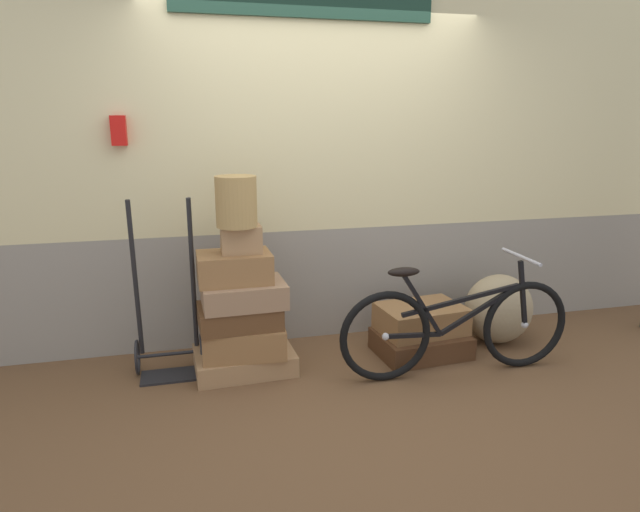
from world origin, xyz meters
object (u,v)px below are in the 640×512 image
object	(u,v)px
suitcase_5	(241,239)
suitcase_6	(421,343)
suitcase_0	(244,360)
suitcase_2	(240,316)
suitcase_7	(421,319)
bicycle	(456,327)
wicker_basket	(236,202)
burlap_sack	(498,309)
luggage_trolley	(168,332)
suitcase_3	(244,294)
suitcase_1	(244,340)
suitcase_4	(234,267)

from	to	relation	value
suitcase_5	suitcase_6	world-z (taller)	suitcase_5
suitcase_0	suitcase_2	size ratio (longest dim) A/B	1.24
suitcase_0	suitcase_7	bearing A→B (deg)	-3.17
bicycle	suitcase_2	bearing A→B (deg)	165.29
suitcase_2	wicker_basket	distance (m)	0.79
suitcase_5	suitcase_6	size ratio (longest dim) A/B	0.41
burlap_sack	bicycle	xyz separation A→B (m)	(-0.59, -0.43, 0.07)
suitcase_0	wicker_basket	distance (m)	1.14
luggage_trolley	wicker_basket	bearing A→B (deg)	-13.83
suitcase_3	suitcase_1	bearing A→B (deg)	-120.96
suitcase_6	luggage_trolley	distance (m)	1.85
burlap_sack	suitcase_5	bearing A→B (deg)	-179.40
suitcase_1	burlap_sack	bearing A→B (deg)	6.26
suitcase_2	suitcase_6	world-z (taller)	suitcase_2
suitcase_3	suitcase_6	size ratio (longest dim) A/B	0.85
wicker_basket	suitcase_2	bearing A→B (deg)	-132.02
wicker_basket	suitcase_6	bearing A→B (deg)	-1.06
suitcase_7	burlap_sack	xyz separation A→B (m)	(0.67, 0.03, 0.01)
suitcase_4	suitcase_5	world-z (taller)	suitcase_5
suitcase_1	luggage_trolley	world-z (taller)	luggage_trolley
suitcase_3	suitcase_7	bearing A→B (deg)	-0.86
suitcase_6	burlap_sack	xyz separation A→B (m)	(0.68, 0.07, 0.19)
burlap_sack	suitcase_7	bearing A→B (deg)	-177.33
suitcase_1	wicker_basket	xyz separation A→B (m)	(-0.02, 0.02, 0.96)
suitcase_1	suitcase_2	xyz separation A→B (m)	(-0.02, 0.02, 0.18)
suitcase_3	suitcase_6	distance (m)	1.41
suitcase_0	suitcase_3	bearing A→B (deg)	-81.35
wicker_basket	bicycle	size ratio (longest dim) A/B	0.20
suitcase_1	wicker_basket	size ratio (longest dim) A/B	1.68
suitcase_0	wicker_basket	world-z (taller)	wicker_basket
suitcase_5	bicycle	world-z (taller)	suitcase_5
suitcase_4	bicycle	bearing A→B (deg)	-16.54
suitcase_4	suitcase_5	xyz separation A→B (m)	(0.05, -0.00, 0.19)
suitcase_3	suitcase_2	bearing A→B (deg)	174.55
suitcase_0	burlap_sack	world-z (taller)	burlap_sack
suitcase_2	bicycle	world-z (taller)	bicycle
suitcase_0	luggage_trolley	xyz separation A→B (m)	(-0.51, 0.09, 0.23)
suitcase_1	suitcase_3	distance (m)	0.33
suitcase_6	suitcase_7	bearing A→B (deg)	69.54
suitcase_1	suitcase_4	distance (m)	0.52
suitcase_5	suitcase_7	xyz separation A→B (m)	(1.33, -0.01, -0.68)
suitcase_3	suitcase_5	bearing A→B (deg)	87.95
suitcase_6	luggage_trolley	xyz separation A→B (m)	(-1.83, 0.15, 0.22)
suitcase_4	luggage_trolley	distance (m)	0.66
suitcase_1	bicycle	bearing A→B (deg)	-10.05
suitcase_0	suitcase_6	size ratio (longest dim) A/B	1.04
bicycle	suitcase_1	bearing A→B (deg)	165.66
suitcase_2	bicycle	xyz separation A→B (m)	(1.44, -0.38, -0.08)
suitcase_4	suitcase_6	size ratio (longest dim) A/B	0.75
suitcase_3	luggage_trolley	world-z (taller)	luggage_trolley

